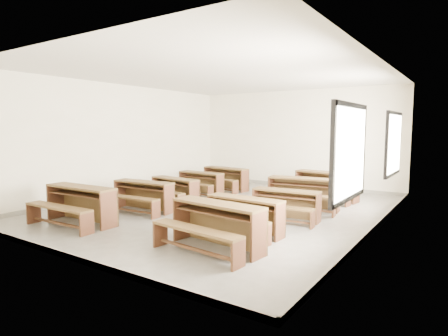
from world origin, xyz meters
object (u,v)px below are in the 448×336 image
Objects in this scene: desk_set_2 at (174,189)px; desk_set_5 at (215,222)px; desk_set_0 at (79,202)px; desk_set_8 at (303,191)px; desk_set_9 at (325,184)px; desk_set_6 at (243,213)px; desk_set_3 at (200,181)px; desk_set_1 at (142,194)px; desk_set_7 at (285,203)px; desk_set_4 at (225,177)px.

desk_set_5 is at bearing -32.22° from desk_set_2.
desk_set_0 reaches higher than desk_set_8.
desk_set_8 is at bearing -85.30° from desk_set_9.
desk_set_6 is 4.10m from desk_set_9.
desk_set_3 is 0.97× the size of desk_set_6.
desk_set_5 is 0.98× the size of desk_set_8.
desk_set_1 reaches higher than desk_set_7.
desk_set_4 is 5.02m from desk_set_6.
desk_set_4 reaches higher than desk_set_3.
desk_set_0 reaches higher than desk_set_6.
desk_set_1 reaches higher than desk_set_3.
desk_set_4 reaches higher than desk_set_2.
desk_set_8 is at bearing 32.58° from desk_set_1.
desk_set_8 is at bearing 27.34° from desk_set_2.
desk_set_0 is 0.98× the size of desk_set_8.
desk_set_1 is 1.08× the size of desk_set_7.
desk_set_0 is 4.12m from desk_set_3.
desk_set_0 is 1.08× the size of desk_set_1.
desk_set_2 is 3.18m from desk_set_7.
desk_set_8 is (3.09, 2.29, 0.03)m from desk_set_1.
desk_set_6 is (2.98, -0.33, -0.02)m from desk_set_1.
desk_set_9 reaches higher than desk_set_4.
desk_set_6 reaches higher than desk_set_2.
desk_set_7 is at bearing -20.82° from desk_set_3.
desk_set_3 is (-0.24, 1.44, -0.00)m from desk_set_2.
desk_set_0 is at bearing -86.91° from desk_set_3.
desk_set_5 is 5.10m from desk_set_9.
desk_set_0 reaches higher than desk_set_7.
desk_set_5 is 3.62m from desk_set_8.
desk_set_1 is 1.05× the size of desk_set_2.
desk_set_4 is at bearing 149.95° from desk_set_8.
desk_set_8 reaches higher than desk_set_5.
desk_set_9 is at bearing 94.71° from desk_set_5.
desk_set_4 is 4.16m from desk_set_7.
desk_set_7 is 1.22m from desk_set_8.
desk_set_8 reaches higher than desk_set_7.
desk_set_2 is 1.03× the size of desk_set_3.
desk_set_2 is (0.00, 1.11, -0.03)m from desk_set_1.
desk_set_5 reaches higher than desk_set_7.
desk_set_3 is 0.83× the size of desk_set_9.
desk_set_4 is (0.12, 5.21, -0.04)m from desk_set_0.
desk_set_1 is at bearing 175.77° from desk_set_6.
desk_set_3 is 3.73m from desk_set_7.
desk_set_3 is at bearing 168.51° from desk_set_8.
desk_set_6 is 2.63m from desk_set_8.
desk_set_0 is 5.07m from desk_set_8.
desk_set_1 is 3.85m from desk_set_8.
desk_set_4 is (-0.08, 2.53, 0.03)m from desk_set_2.
desk_set_6 is at bearing -39.27° from desk_set_3.
desk_set_3 is 3.60m from desk_set_9.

